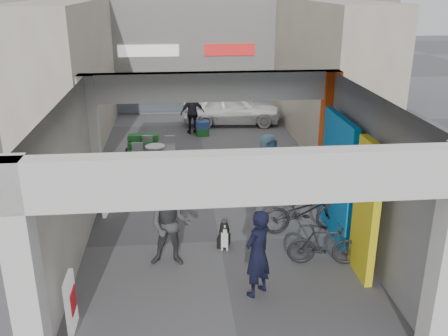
{
  "coord_description": "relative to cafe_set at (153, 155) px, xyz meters",
  "views": [
    {
      "loc": [
        -0.87,
        -10.03,
        5.52
      ],
      "look_at": [
        0.2,
        1.0,
        1.41
      ],
      "focal_mm": 40.0,
      "sensor_mm": 36.0,
      "label": 1
    }
  ],
  "objects": [
    {
      "name": "ground",
      "position": [
        1.71,
        -5.41,
        -0.29
      ],
      "size": [
        90.0,
        90.0,
        0.0
      ],
      "primitive_type": "plane",
      "color": "#59595E",
      "rests_on": "ground"
    },
    {
      "name": "arcade_canopy",
      "position": [
        2.25,
        -6.23,
        2.01
      ],
      "size": [
        6.4,
        6.45,
        6.4
      ],
      "color": "silver",
      "rests_on": "ground"
    },
    {
      "name": "far_building",
      "position": [
        1.71,
        8.58,
        3.7
      ],
      "size": [
        18.0,
        4.08,
        8.0
      ],
      "color": "silver",
      "rests_on": "ground"
    },
    {
      "name": "plaza_bldg_left",
      "position": [
        -2.79,
        2.09,
        2.21
      ],
      "size": [
        2.0,
        9.0,
        5.0
      ],
      "primitive_type": "cube",
      "color": "#B8AF98",
      "rests_on": "ground"
    },
    {
      "name": "plaza_bldg_right",
      "position": [
        6.21,
        2.09,
        2.21
      ],
      "size": [
        2.0,
        9.0,
        5.0
      ],
      "primitive_type": "cube",
      "color": "#B8AF98",
      "rests_on": "ground"
    },
    {
      "name": "bollard_left",
      "position": [
        0.15,
        -2.88,
        0.13
      ],
      "size": [
        0.09,
        0.09,
        0.83
      ],
      "primitive_type": "cylinder",
      "color": "gray",
      "rests_on": "ground"
    },
    {
      "name": "bollard_center",
      "position": [
        1.75,
        -3.16,
        0.18
      ],
      "size": [
        0.09,
        0.09,
        0.94
      ],
      "primitive_type": "cylinder",
      "color": "gray",
      "rests_on": "ground"
    },
    {
      "name": "bollard_right",
      "position": [
        3.43,
        -2.82,
        0.2
      ],
      "size": [
        0.09,
        0.09,
        0.98
      ],
      "primitive_type": "cylinder",
      "color": "gray",
      "rests_on": "ground"
    },
    {
      "name": "advert_board_near",
      "position": [
        -1.04,
        -8.2,
        0.22
      ],
      "size": [
        0.1,
        0.55,
        1.0
      ],
      "rotation": [
        0.0,
        0.0,
        0.01
      ],
      "color": "silver",
      "rests_on": "ground"
    },
    {
      "name": "advert_board_far",
      "position": [
        -1.04,
        -3.68,
        0.22
      ],
      "size": [
        0.14,
        0.55,
        1.0
      ],
      "rotation": [
        0.0,
        0.0,
        -0.08
      ],
      "color": "silver",
      "rests_on": "ground"
    },
    {
      "name": "cafe_set",
      "position": [
        0.0,
        0.0,
        0.0
      ],
      "size": [
        1.36,
        1.1,
        0.82
      ],
      "rotation": [
        0.0,
        0.0,
        0.33
      ],
      "color": "#AAABB0",
      "rests_on": "ground"
    },
    {
      "name": "produce_stand",
      "position": [
        -0.31,
        0.51,
        0.03
      ],
      "size": [
        1.21,
        0.66,
        0.8
      ],
      "rotation": [
        0.0,
        0.0,
        0.12
      ],
      "color": "black",
      "rests_on": "ground"
    },
    {
      "name": "crate_stack",
      "position": [
        1.78,
        3.02,
        -0.01
      ],
      "size": [
        0.5,
        0.42,
        0.56
      ],
      "rotation": [
        0.0,
        0.0,
        0.18
      ],
      "color": "#175221",
      "rests_on": "ground"
    },
    {
      "name": "border_collie",
      "position": [
        1.78,
        -5.71,
        -0.03
      ],
      "size": [
        0.25,
        0.48,
        0.67
      ],
      "rotation": [
        0.0,
        0.0,
        -0.31
      ],
      "color": "black",
      "rests_on": "ground"
    },
    {
      "name": "man_with_dog",
      "position": [
        2.23,
        -7.5,
        0.57
      ],
      "size": [
        0.74,
        0.72,
        1.72
      ],
      "primitive_type": "imported",
      "rotation": [
        0.0,
        0.0,
        3.86
      ],
      "color": "black",
      "rests_on": "ground"
    },
    {
      "name": "man_back_turned",
      "position": [
        0.62,
        -6.26,
        0.6
      ],
      "size": [
        0.94,
        0.77,
        1.79
      ],
      "primitive_type": "imported",
      "rotation": [
        0.0,
        0.0,
        -0.11
      ],
      "color": "#3D3D3F",
      "rests_on": "ground"
    },
    {
      "name": "man_elderly",
      "position": [
        3.21,
        -3.05,
        0.61
      ],
      "size": [
        1.04,
        0.89,
        1.8
      ],
      "primitive_type": "imported",
      "rotation": [
        0.0,
        0.0,
        0.43
      ],
      "color": "#5986AE",
      "rests_on": "ground"
    },
    {
      "name": "man_crates",
      "position": [
        1.43,
        3.37,
        0.52
      ],
      "size": [
        1.02,
        0.61,
        1.62
      ],
      "primitive_type": "imported",
      "rotation": [
        0.0,
        0.0,
        3.38
      ],
      "color": "black",
      "rests_on": "ground"
    },
    {
      "name": "bicycle_front",
      "position": [
        3.69,
        -5.11,
        0.23
      ],
      "size": [
        2.01,
        0.83,
        1.03
      ],
      "primitive_type": "imported",
      "rotation": [
        0.0,
        0.0,
        1.64
      ],
      "color": "black",
      "rests_on": "ground"
    },
    {
      "name": "bicycle_rear",
      "position": [
        3.77,
        -6.58,
        0.16
      ],
      "size": [
        1.54,
        0.63,
        0.9
      ],
      "primitive_type": "imported",
      "rotation": [
        0.0,
        0.0,
        1.43
      ],
      "color": "black",
      "rests_on": "ground"
    },
    {
      "name": "white_van",
      "position": [
        3.09,
        4.61,
        0.39
      ],
      "size": [
        4.09,
        1.88,
        1.36
      ],
      "primitive_type": "imported",
      "rotation": [
        0.0,
        0.0,
        1.5
      ],
      "color": "white",
      "rests_on": "ground"
    }
  ]
}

